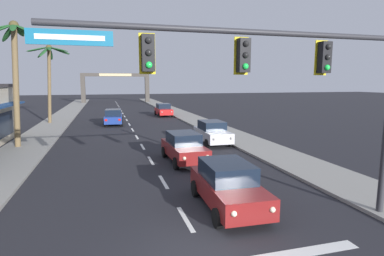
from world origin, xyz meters
The scene contains 13 objects.
ground_plane centered at (0.00, 0.00, 0.00)m, with size 220.00×220.00×0.00m, color #232328.
sidewalk_right centered at (7.80, 20.00, 0.07)m, with size 3.20×110.00×0.14m, color gray.
sidewalk_left centered at (-7.80, 20.00, 0.07)m, with size 3.20×110.00×0.14m, color gray.
lane_markings centered at (0.44, 19.54, 0.00)m, with size 4.28×87.14×0.01m.
traffic_signal_mast centered at (2.92, 0.76, 4.83)m, with size 10.82×0.41×6.75m.
sedan_lead_at_stop_bar centered at (1.73, 2.81, 0.85)m, with size 2.05×4.49×1.68m.
sedan_third_in_queue centered at (1.83, 9.66, 0.85)m, with size 2.06×4.50×1.68m.
sedan_oncoming_far centered at (-1.63, 26.63, 0.85)m, with size 2.15×4.52×1.68m.
sedan_parked_nearest_kerb centered at (5.15, 14.22, 0.85)m, with size 1.99×4.47×1.68m.
sedan_parked_mid_kerb centered at (5.06, 33.59, 0.85)m, with size 1.96×4.46×1.68m.
palm_left_second centered at (-8.11, 16.25, 5.94)m, with size 3.34×3.45×8.55m.
palm_left_third centered at (-8.02, 29.25, 6.28)m, with size 4.44×4.24×8.47m.
town_gateway_arch centered at (0.00, 62.68, 4.15)m, with size 14.47×0.90×6.39m.
Camera 1 is at (-2.46, -7.30, 4.58)m, focal length 29.04 mm.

